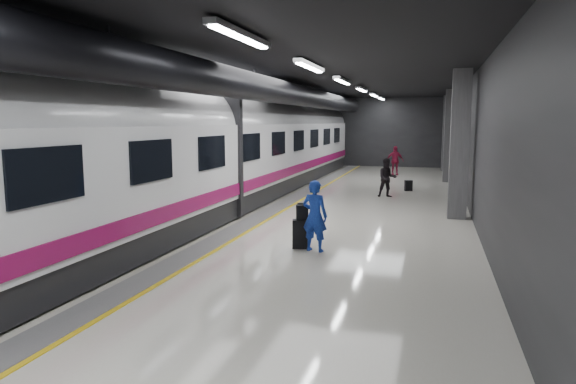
% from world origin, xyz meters
% --- Properties ---
extents(ground, '(40.00, 40.00, 0.00)m').
position_xyz_m(ground, '(0.00, 0.00, 0.00)').
color(ground, beige).
rests_on(ground, ground).
extents(platform_hall, '(10.02, 40.02, 4.51)m').
position_xyz_m(platform_hall, '(-0.29, 0.96, 3.54)').
color(platform_hall, black).
rests_on(platform_hall, ground).
extents(train, '(3.05, 38.00, 4.05)m').
position_xyz_m(train, '(-3.25, -0.00, 2.07)').
color(train, black).
rests_on(train, ground).
extents(traveler_main, '(0.66, 0.50, 1.64)m').
position_xyz_m(traveler_main, '(1.25, -3.18, 0.82)').
color(traveler_main, '#1741AD').
rests_on(traveler_main, ground).
extents(suitcase_main, '(0.46, 0.35, 0.67)m').
position_xyz_m(suitcase_main, '(0.88, -2.98, 0.34)').
color(suitcase_main, black).
rests_on(suitcase_main, ground).
extents(shoulder_bag, '(0.30, 0.24, 0.35)m').
position_xyz_m(shoulder_bag, '(0.90, -2.97, 0.85)').
color(shoulder_bag, black).
rests_on(shoulder_bag, suitcase_main).
extents(traveler_far_a, '(0.87, 0.75, 1.53)m').
position_xyz_m(traveler_far_a, '(2.09, 5.87, 0.76)').
color(traveler_far_a, black).
rests_on(traveler_far_a, ground).
extents(traveler_far_b, '(0.99, 0.53, 1.61)m').
position_xyz_m(traveler_far_b, '(1.75, 14.62, 0.80)').
color(traveler_far_b, maroon).
rests_on(traveler_far_b, ground).
extents(suitcase_far, '(0.36, 0.29, 0.46)m').
position_xyz_m(suitcase_far, '(2.82, 8.00, 0.23)').
color(suitcase_far, black).
rests_on(suitcase_far, ground).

